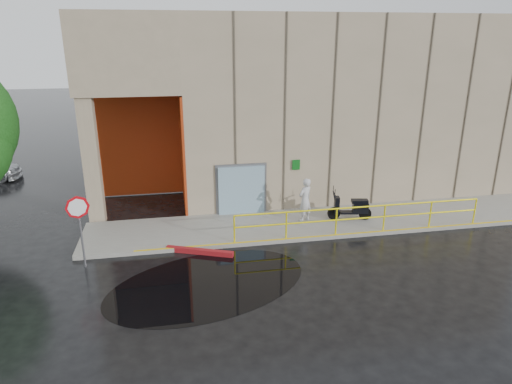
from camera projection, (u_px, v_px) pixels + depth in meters
ground at (266, 290)px, 13.51m from camera, size 120.00×120.00×0.00m
sidewalk at (340, 221)px, 18.38m from camera, size 20.00×3.00×0.15m
building at (320, 97)px, 23.27m from camera, size 20.00×10.17×8.00m
guardrail at (360, 219)px, 16.97m from camera, size 9.56×0.06×1.03m
person at (305, 200)px, 17.92m from camera, size 0.76×0.70×1.75m
scooter at (351, 201)px, 18.07m from camera, size 1.78×0.89×1.35m
stop_sign at (79, 216)px, 14.26m from camera, size 0.71×0.28×2.45m
red_curb at (200, 251)px, 15.71m from camera, size 2.28×1.10×0.18m
puddle at (208, 284)px, 13.84m from camera, size 7.24×5.74×0.01m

